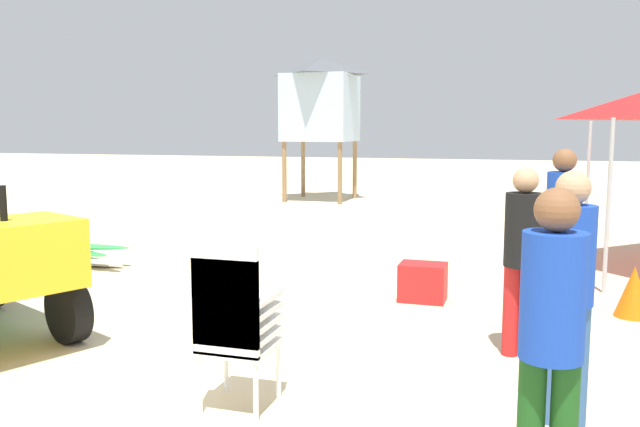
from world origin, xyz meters
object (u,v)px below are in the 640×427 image
Objects in this scene: lifeguard_near_left at (523,250)px; lifeguard_near_right at (569,281)px; surfboard_pile at (61,253)px; lifeguard_far_right at (562,223)px; stacked_plastic_chairs at (233,315)px; lifeguard_near_center at (552,329)px; traffic_cone_near at (634,292)px; cooler_box at (423,282)px; lifeguard_tower at (321,100)px.

lifeguard_near_left is 0.97× the size of lifeguard_near_right.
lifeguard_far_right is (6.83, -0.91, 0.87)m from surfboard_pile.
stacked_plastic_chairs is 2.15m from lifeguard_near_center.
lifeguard_near_right reaches higher than lifeguard_near_center.
stacked_plastic_chairs is 4.57m from traffic_cone_near.
lifeguard_near_left is at bearing -55.94° from cooler_box.
surfboard_pile is at bearing 174.91° from cooler_box.
cooler_box is at bearing 107.24° from lifeguard_near_center.
lifeguard_near_left is 3.13× the size of cooler_box.
stacked_plastic_chairs is 14.05m from lifeguard_tower.
lifeguard_near_right reaches higher than surfboard_pile.
stacked_plastic_chairs is at bearing -40.30° from surfboard_pile.
lifeguard_tower reaches higher than lifeguard_near_right.
cooler_box is (-1.25, 4.02, -0.75)m from lifeguard_near_center.
traffic_cone_near is (6.61, -10.01, -2.51)m from lifeguard_tower.
lifeguard_near_left is 0.42× the size of lifeguard_tower.
cooler_box is (5.37, -0.48, 0.06)m from surfboard_pile.
lifeguard_far_right is (0.20, 3.60, 0.06)m from lifeguard_near_center.
lifeguard_near_left is at bearing -124.78° from traffic_cone_near.
lifeguard_near_left is at bearing -17.93° from surfboard_pile.
cooler_box is at bearing 163.52° from lifeguard_far_right.
lifeguard_near_left is 3.04× the size of traffic_cone_near.
lifeguard_near_center is at bearing -34.21° from surfboard_pile.
lifeguard_near_left is 0.93× the size of lifeguard_far_right.
traffic_cone_near is at bearing 0.14° from cooler_box.
lifeguard_near_center is at bearing -72.76° from cooler_box.
cooler_box is at bearing -179.86° from traffic_cone_near.
cooler_box is (-1.39, 2.92, -0.76)m from lifeguard_near_right.
lifeguard_near_right is (0.14, 1.11, 0.01)m from lifeguard_near_center.
lifeguard_near_right is 0.44× the size of lifeguard_tower.
surfboard_pile is 9.94m from lifeguard_tower.
lifeguard_near_left is 0.98× the size of lifeguard_near_center.
stacked_plastic_chairs is at bearing 163.16° from lifeguard_near_center.
lifeguard_near_left is at bearing -64.76° from lifeguard_tower.
surfboard_pile is at bearing 162.07° from lifeguard_near_left.
surfboard_pile is 4.70× the size of cooler_box.
lifeguard_near_right reaches higher than cooler_box.
lifeguard_near_center is at bearing -93.24° from lifeguard_far_right.
stacked_plastic_chairs is 2.22× the size of traffic_cone_near.
lifeguard_near_center is 3.60m from lifeguard_far_right.
stacked_plastic_chairs is 0.31× the size of lifeguard_tower.
surfboard_pile is (-4.58, 3.89, -0.54)m from stacked_plastic_chairs.
lifeguard_near_center is at bearing -68.12° from lifeguard_tower.
stacked_plastic_chairs is at bearing -131.42° from traffic_cone_near.
stacked_plastic_chairs reaches higher than surfboard_pile.
stacked_plastic_chairs is 0.70× the size of lifeguard_near_right.
lifeguard_far_right reaches higher than lifeguard_near_center.
traffic_cone_near reaches higher than cooler_box.
traffic_cone_near reaches higher than surfboard_pile.
lifeguard_near_right is 3.15× the size of traffic_cone_near.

